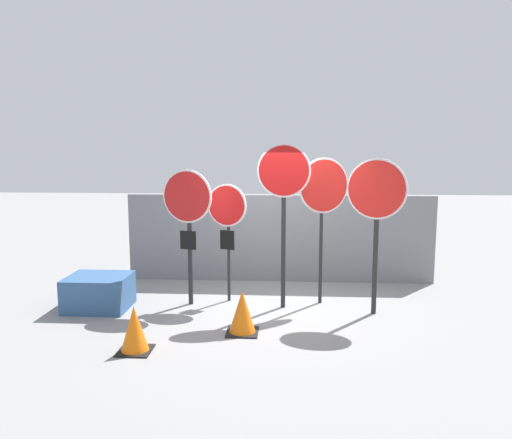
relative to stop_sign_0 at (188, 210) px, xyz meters
The scene contains 10 objects.
ground_plane 2.15m from the stop_sign_0, ahead, with size 40.00×40.00×0.00m, color gray.
fence_back 2.30m from the stop_sign_0, 47.93° to the left, with size 5.89×0.12×1.68m.
stop_sign_0 is the anchor object (origin of this frame).
stop_sign_1 0.66m from the stop_sign_0, 20.33° to the left, with size 0.67×0.27×1.99m.
stop_sign_2 1.59m from the stop_sign_0, ahead, with size 0.84×0.13×2.64m.
stop_sign_3 2.20m from the stop_sign_0, ahead, with size 0.82×0.41×2.42m.
stop_sign_4 2.96m from the stop_sign_0, ahead, with size 0.86×0.39×2.42m.
traffic_cone_0 2.34m from the stop_sign_0, 99.45° to the right, with size 0.42×0.42×0.60m.
traffic_cone_1 2.01m from the stop_sign_0, 50.69° to the right, with size 0.44×0.44×0.61m.
storage_crate 1.95m from the stop_sign_0, 168.94° to the right, with size 0.97×0.83×0.54m.
Camera 1 is at (0.14, -7.86, 2.57)m, focal length 35.00 mm.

